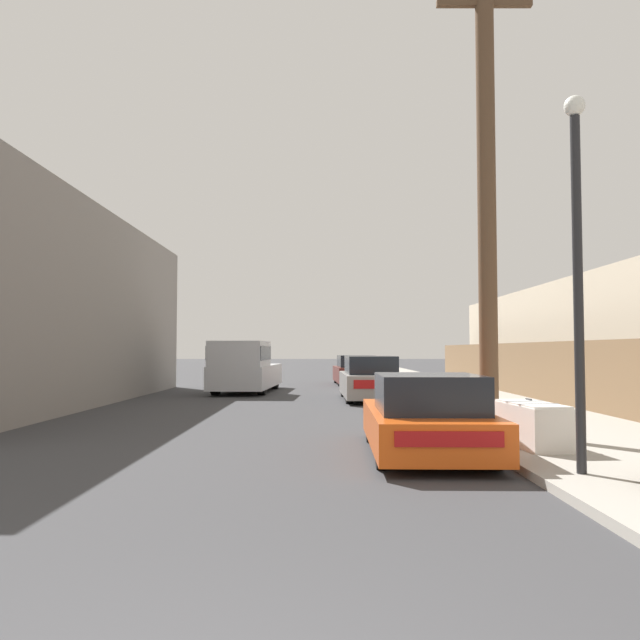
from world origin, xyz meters
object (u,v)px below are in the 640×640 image
Objects in this scene: pickup_truck at (247,367)px; utility_pole at (489,186)px; car_parked_far at (358,371)px; street_lamp at (580,252)px; parked_sports_car_red at (428,418)px; car_parked_mid at (372,379)px; discarded_fridge at (534,424)px.

utility_pole is (5.97, -12.23, 3.72)m from pickup_truck.
car_parked_far is 0.77× the size of pickup_truck.
car_parked_far is at bearing -125.47° from pickup_truck.
pickup_truck is at bearing 110.74° from street_lamp.
car_parked_far is at bearing 94.02° from street_lamp.
utility_pole is (1.46, 1.73, 4.11)m from parked_sports_car_red.
utility_pole is at bearing 91.41° from street_lamp.
car_parked_far is (0.05, 9.01, -0.03)m from car_parked_mid.
discarded_fridge is 3.23m from street_lamp.
pickup_truck is 0.67× the size of utility_pole.
car_parked_mid reaches higher than parked_sports_car_red.
utility_pole reaches higher than car_parked_far.
parked_sports_car_red is 0.87× the size of street_lamp.
car_parked_far reaches higher than discarded_fridge.
car_parked_far is at bearing 94.57° from utility_pole.
car_parked_mid is at bearing 91.39° from parked_sports_car_red.
parked_sports_car_red is at bearing 178.62° from discarded_fridge.
parked_sports_car_red is 3.43m from street_lamp.
utility_pole reaches higher than discarded_fridge.
car_parked_far is 0.97× the size of street_lamp.
car_parked_mid reaches higher than car_parked_far.
pickup_truck is 17.22m from street_lamp.
street_lamp reaches higher than discarded_fridge.
car_parked_mid is (-1.71, 10.51, 0.21)m from discarded_fridge.
pickup_truck is 14.10m from utility_pole.
car_parked_mid is at bearing -92.72° from car_parked_far.
discarded_fridge is 10.65m from car_parked_mid.
pickup_truck reaches higher than car_parked_far.
pickup_truck is at bearing 108.82° from discarded_fridge.
pickup_truck is at bearing 142.40° from car_parked_mid.
utility_pole reaches higher than car_parked_mid.
utility_pole is at bearing 51.21° from parked_sports_car_red.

